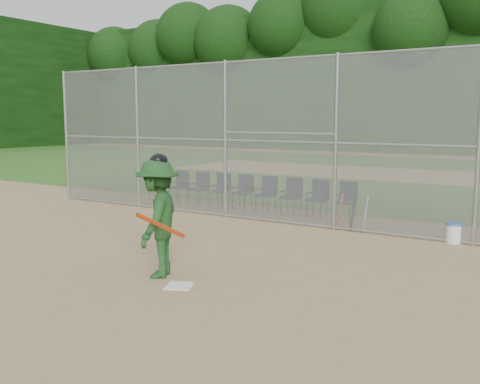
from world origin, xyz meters
The scene contains 18 objects.
ground centered at (0.00, 0.00, 0.00)m, with size 100.00×100.00×0.00m, color tan.
grass_strip centered at (0.00, 18.00, 0.01)m, with size 100.00×100.00×0.00m, color #2E611D.
dirt_patch_far centered at (0.00, 18.00, 0.01)m, with size 24.00×24.00×0.00m, color tan.
backstop_fence centered at (0.00, 5.00, 2.07)m, with size 16.09×0.09×4.00m.
treeline centered at (0.00, 20.00, 5.50)m, with size 81.00×60.00×11.00m.
home_plate centered at (0.60, -0.21, 0.01)m, with size 0.40×0.40×0.02m, color white.
batter_at_plate centered at (-0.03, 0.05, 0.97)m, with size 1.19×1.47×2.01m.
water_cooler centered at (3.61, 5.07, 0.22)m, with size 0.34×0.34×0.43m.
spare_bats centered at (1.37, 5.21, 0.41)m, with size 0.66×0.38×0.83m.
chair_0 centered at (-5.37, 6.31, 0.48)m, with size 0.54×0.52×0.96m, color #0F1C39, non-canonical shape.
chair_1 centered at (-4.60, 6.31, 0.48)m, with size 0.54×0.52×0.96m, color #0F1C39, non-canonical shape.
chair_2 centered at (-3.84, 6.31, 0.48)m, with size 0.54×0.52×0.96m, color #0F1C39, non-canonical shape.
chair_3 centered at (-3.07, 6.31, 0.48)m, with size 0.54×0.52×0.96m, color #0F1C39, non-canonical shape.
chair_4 centered at (-2.30, 6.31, 0.48)m, with size 0.54×0.52×0.96m, color #0F1C39, non-canonical shape.
chair_5 centered at (-1.54, 6.31, 0.48)m, with size 0.54×0.52×0.96m, color #0F1C39, non-canonical shape.
chair_6 centered at (-0.77, 6.31, 0.48)m, with size 0.54×0.52×0.96m, color #0F1C39, non-canonical shape.
chair_7 centered at (0.00, 6.31, 0.48)m, with size 0.54×0.52×0.96m, color #0F1C39, non-canonical shape.
chair_8 centered at (0.77, 6.31, 0.48)m, with size 0.54×0.52×0.96m, color #0F1C39, non-canonical shape.
Camera 1 is at (5.57, -6.44, 2.56)m, focal length 40.00 mm.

